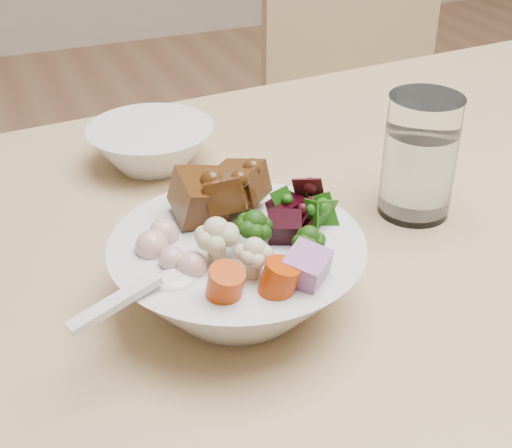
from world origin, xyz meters
The scene contains 5 objects.
chair_far centered at (0.01, 0.69, 0.50)m, with size 0.43×0.43×0.89m.
food_bowl centered at (-0.59, -0.06, 0.76)m, with size 0.22×0.22×0.12m.
soup_spoon centered at (-0.67, -0.10, 0.79)m, with size 0.11×0.05×0.02m.
water_glass centered at (-0.36, 0.01, 0.79)m, with size 0.08×0.08×0.13m.
side_bowl centered at (-0.59, 0.22, 0.75)m, with size 0.15×0.15×0.05m, color silver, non-canonical shape.
Camera 1 is at (-0.77, -0.52, 1.12)m, focal length 50.00 mm.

